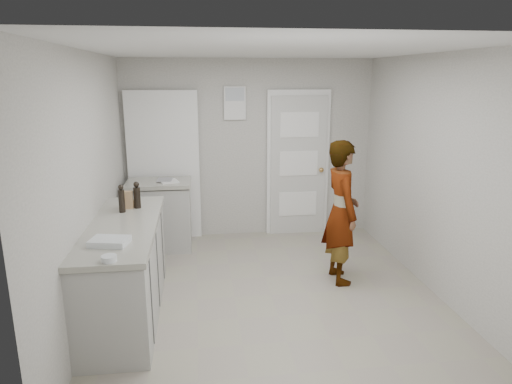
{
  "coord_description": "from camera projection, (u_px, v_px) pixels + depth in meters",
  "views": [
    {
      "loc": [
        -0.72,
        -4.38,
        2.27
      ],
      "look_at": [
        -0.11,
        0.4,
        1.04
      ],
      "focal_mm": 32.0,
      "sensor_mm": 36.0,
      "label": 1
    }
  ],
  "objects": [
    {
      "name": "ground",
      "position": [
        271.0,
        295.0,
        4.86
      ],
      "size": [
        4.0,
        4.0,
        0.0
      ],
      "primitive_type": "plane",
      "color": "#A09B86",
      "rests_on": "ground"
    },
    {
      "name": "room_shell",
      "position": [
        237.0,
        166.0,
        6.46
      ],
      "size": [
        4.0,
        4.0,
        4.0
      ],
      "color": "#A5A49C",
      "rests_on": "ground"
    },
    {
      "name": "main_counter",
      "position": [
        126.0,
        273.0,
        4.38
      ],
      "size": [
        0.64,
        1.96,
        0.93
      ],
      "color": "#AFAFAB",
      "rests_on": "ground"
    },
    {
      "name": "side_counter",
      "position": [
        160.0,
        217.0,
        6.09
      ],
      "size": [
        0.84,
        0.61,
        0.93
      ],
      "color": "#AFAFAB",
      "rests_on": "ground"
    },
    {
      "name": "person",
      "position": [
        341.0,
        212.0,
        5.04
      ],
      "size": [
        0.41,
        0.6,
        1.61
      ],
      "primitive_type": "imported",
      "rotation": [
        0.0,
        0.0,
        1.61
      ],
      "color": "silver",
      "rests_on": "ground"
    },
    {
      "name": "cake_mix_box",
      "position": [
        127.0,
        200.0,
        4.72
      ],
      "size": [
        0.12,
        0.05,
        0.19
      ],
      "primitive_type": "cube",
      "rotation": [
        0.0,
        0.0,
        -0.02
      ],
      "color": "#A47852",
      "rests_on": "main_counter"
    },
    {
      "name": "spice_jar",
      "position": [
        134.0,
        204.0,
        4.79
      ],
      "size": [
        0.05,
        0.05,
        0.08
      ],
      "primitive_type": "cylinder",
      "color": "tan",
      "rests_on": "main_counter"
    },
    {
      "name": "oil_cruet_a",
      "position": [
        137.0,
        195.0,
        4.74
      ],
      "size": [
        0.07,
        0.07,
        0.28
      ],
      "color": "black",
      "rests_on": "main_counter"
    },
    {
      "name": "oil_cruet_b",
      "position": [
        122.0,
        199.0,
        4.59
      ],
      "size": [
        0.06,
        0.06,
        0.29
      ],
      "color": "black",
      "rests_on": "main_counter"
    },
    {
      "name": "baking_dish",
      "position": [
        110.0,
        242.0,
        3.73
      ],
      "size": [
        0.34,
        0.27,
        0.05
      ],
      "rotation": [
        0.0,
        0.0,
        -0.21
      ],
      "color": "silver",
      "rests_on": "main_counter"
    },
    {
      "name": "egg_bowl",
      "position": [
        109.0,
        259.0,
        3.39
      ],
      "size": [
        0.12,
        0.12,
        0.04
      ],
      "color": "silver",
      "rests_on": "main_counter"
    },
    {
      "name": "papers",
      "position": [
        169.0,
        181.0,
        5.96
      ],
      "size": [
        0.29,
        0.34,
        0.01
      ],
      "primitive_type": "cube",
      "rotation": [
        0.0,
        0.0,
        0.28
      ],
      "color": "white",
      "rests_on": "side_counter"
    }
  ]
}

